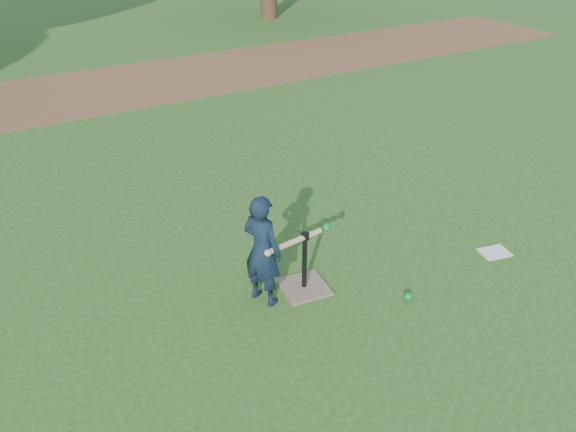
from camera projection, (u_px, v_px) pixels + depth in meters
ground at (291, 305)px, 5.16m from camera, size 80.00×80.00×0.00m
dirt_strip at (88, 91)px, 10.73m from camera, size 24.00×3.00×0.01m
child at (262, 250)px, 4.97m from camera, size 0.39×0.47×1.09m
wiffle_ball_ground at (408, 296)px, 5.21m from camera, size 0.08×0.08×0.08m
clipboard at (495, 252)px, 5.91m from camera, size 0.34×0.29×0.01m
batting_tee at (304, 279)px, 5.34m from camera, size 0.49×0.49×0.61m
swing_action at (299, 239)px, 5.05m from camera, size 0.73×0.13×0.09m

